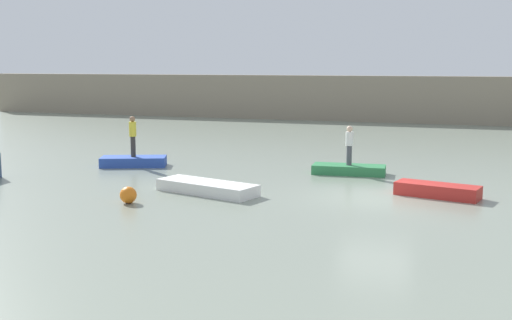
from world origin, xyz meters
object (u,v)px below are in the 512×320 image
object	(u,v)px
rowboat_green	(349,170)
mooring_buoy	(128,195)
person_white_shirt	(349,143)
rowboat_red	(437,190)
person_yellow_shirt	(133,134)
rowboat_blue	(134,161)
rowboat_white	(207,188)

from	to	relation	value
rowboat_green	mooring_buoy	size ratio (longest dim) A/B	5.37
person_white_shirt	mooring_buoy	size ratio (longest dim) A/B	2.94
rowboat_red	person_yellow_shirt	world-z (taller)	person_yellow_shirt
person_white_shirt	rowboat_green	bearing A→B (deg)	0.00
rowboat_red	rowboat_green	bearing A→B (deg)	150.33
rowboat_blue	mooring_buoy	bearing A→B (deg)	-83.18
rowboat_red	person_white_shirt	size ratio (longest dim) A/B	1.72
rowboat_white	person_yellow_shirt	bearing A→B (deg)	157.02
rowboat_green	person_yellow_shirt	bearing A→B (deg)	-178.13
rowboat_white	rowboat_red	world-z (taller)	rowboat_red
rowboat_blue	rowboat_white	xyz separation A→B (m)	(5.50, -4.48, -0.01)
rowboat_white	mooring_buoy	distance (m)	2.98
rowboat_blue	person_white_shirt	bearing A→B (deg)	-15.02
rowboat_white	mooring_buoy	bearing A→B (deg)	-111.90
person_white_shirt	person_yellow_shirt	bearing A→B (deg)	-173.66
rowboat_blue	person_white_shirt	distance (m)	9.71
mooring_buoy	rowboat_blue	bearing A→B (deg)	118.17
rowboat_blue	person_yellow_shirt	distance (m)	1.25
person_yellow_shirt	person_white_shirt	xyz separation A→B (m)	(9.59, 1.07, -0.16)
person_yellow_shirt	mooring_buoy	world-z (taller)	person_yellow_shirt
rowboat_white	rowboat_red	size ratio (longest dim) A/B	1.34
person_white_shirt	mooring_buoy	bearing A→B (deg)	-126.93
rowboat_white	person_yellow_shirt	size ratio (longest dim) A/B	2.08
person_white_shirt	mooring_buoy	world-z (taller)	person_white_shirt
rowboat_white	person_white_shirt	bearing A→B (deg)	69.76
rowboat_blue	rowboat_red	size ratio (longest dim) A/B	1.01
mooring_buoy	person_yellow_shirt	bearing A→B (deg)	118.17
rowboat_blue	rowboat_red	distance (m)	13.56
rowboat_blue	rowboat_red	bearing A→B (deg)	-31.96
rowboat_red	rowboat_blue	bearing A→B (deg)	-176.71
rowboat_white	person_yellow_shirt	world-z (taller)	person_yellow_shirt
person_yellow_shirt	person_white_shirt	distance (m)	9.65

